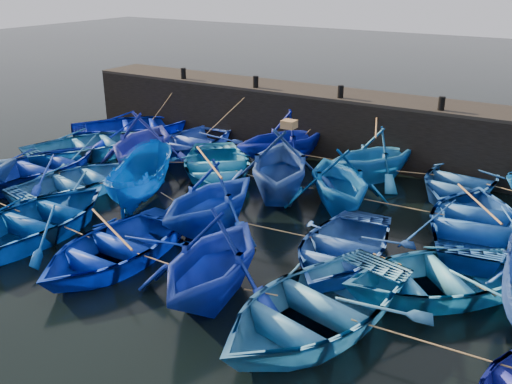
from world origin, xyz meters
The scene contains 31 objects.
ground centered at (0.00, 0.00, 0.00)m, with size 120.00×120.00×0.00m, color black.
quay_wall centered at (0.00, 10.50, 1.25)m, with size 26.00×2.50×2.50m, color black.
quay_top centered at (0.00, 10.50, 2.56)m, with size 26.00×2.50×0.12m, color black.
bollard_0 centered at (-8.00, 9.60, 2.87)m, with size 0.24×0.24×0.50m, color black.
bollard_1 centered at (-4.00, 9.60, 2.87)m, with size 0.24×0.24×0.50m, color black.
bollard_2 centered at (0.00, 9.60, 2.87)m, with size 0.24×0.24×0.50m, color black.
bollard_3 centered at (4.00, 9.60, 2.87)m, with size 0.24×0.24×0.50m, color black.
boat_0 centered at (-9.42, 7.56, 0.58)m, with size 4.02×5.62×1.17m, color #001293.
boat_1 centered at (-5.82, 7.13, 0.52)m, with size 3.56×4.98×1.03m, color blue.
boat_2 centered at (-1.67, 7.95, 1.11)m, with size 3.64×4.23×2.22m, color #041185.
boat_3 centered at (2.16, 8.02, 1.03)m, with size 3.38×3.92×2.06m, color #1A66B6.
boat_4 centered at (5.25, 8.35, 0.53)m, with size 3.65×5.11×1.06m, color #1B4D8C.
boat_6 centered at (-9.03, 4.44, 0.55)m, with size 3.83×5.35×1.11m, color #1D5E98.
boat_7 centered at (-5.83, 4.27, 1.24)m, with size 4.06×4.70×2.48m, color #2431A2.
boat_8 centered at (-2.83, 4.91, 0.56)m, with size 3.86×5.40×1.12m, color #1B74C0.
boat_9 centered at (0.03, 4.73, 1.27)m, with size 4.15×4.82×2.53m, color navy.
boat_10 centered at (2.19, 4.84, 1.09)m, with size 3.57×4.15×2.18m, color #0B56AD.
boat_11 centered at (6.52, 4.93, 0.56)m, with size 3.87×5.40×1.12m, color #154AA5.
boat_13 centered at (-8.50, 1.63, 0.54)m, with size 3.72×5.19×1.08m, color navy.
boat_14 centered at (-6.23, 1.24, 0.49)m, with size 3.41×4.77×0.99m, color blue.
boat_15 centered at (-3.74, 1.81, 0.83)m, with size 1.62×4.31×1.67m, color #0042A2.
boat_16 centered at (-0.39, 1.22, 1.10)m, with size 3.62×4.20×2.21m, color #0E30A9.
boat_17 centered at (3.81, 1.42, 0.49)m, with size 3.38×4.72×0.98m, color #214A94.
boat_18 centered at (6.43, 1.23, 0.52)m, with size 3.55×4.97×1.03m, color #2C7ECF.
boat_21 centered at (-4.56, -1.68, 0.55)m, with size 3.80×5.31×1.10m, color navy.
boat_22 centered at (-1.41, -1.82, 0.51)m, with size 3.53×4.93×1.02m, color #0524A8.
boat_23 centered at (1.91, -1.84, 1.12)m, with size 3.67×4.26×2.24m, color navy.
boat_24 centered at (4.51, -1.66, 0.57)m, with size 3.96×5.53×1.15m, color #2E72B6.
wooden_crate centered at (0.33, 4.73, 2.67)m, with size 0.45×0.42×0.27m, color olive.
mooring_ropes centered at (-0.05, 5.04, 0.88)m, with size 18.08×11.42×2.10m.
loose_oars centered at (1.72, 3.09, 1.63)m, with size 10.18×11.92×1.25m.
Camera 1 is at (9.09, -11.40, 7.49)m, focal length 40.00 mm.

